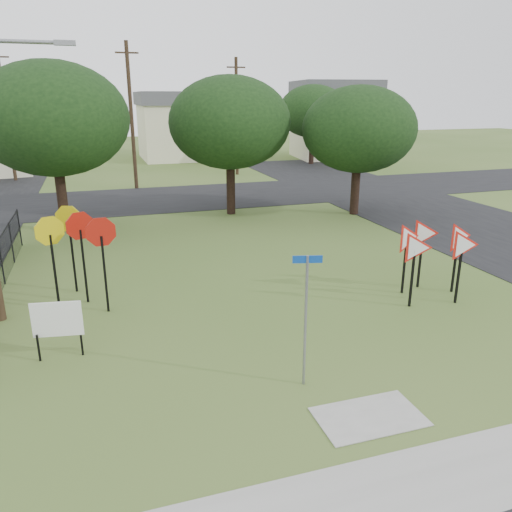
{
  "coord_description": "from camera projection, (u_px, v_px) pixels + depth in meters",
  "views": [
    {
      "loc": [
        -4.49,
        -9.38,
        5.77
      ],
      "look_at": [
        -0.51,
        3.0,
        1.6
      ],
      "focal_mm": 35.0,
      "sensor_mm": 36.0,
      "label": 1
    }
  ],
  "objects": [
    {
      "name": "sidewalk",
      "position": [
        428.0,
        484.0,
        7.77
      ],
      "size": [
        30.0,
        1.6,
        0.02
      ],
      "primitive_type": "cube",
      "color": "gray",
      "rests_on": "ground"
    },
    {
      "name": "far_pole_c",
      "position": [
        6.0,
        114.0,
        34.46
      ],
      "size": [
        1.4,
        0.24,
        9.0
      ],
      "color": "#39291A",
      "rests_on": "ground"
    },
    {
      "name": "ground",
      "position": [
        316.0,
        357.0,
        11.58
      ],
      "size": [
        140.0,
        140.0,
        0.0
      ],
      "primitive_type": "plane",
      "color": "#3E5921"
    },
    {
      "name": "tree_far_right",
      "position": [
        313.0,
        111.0,
        43.28
      ],
      "size": [
        6.0,
        6.0,
        6.8
      ],
      "color": "black",
      "rests_on": "ground"
    },
    {
      "name": "street_far",
      "position": [
        177.0,
        198.0,
        29.71
      ],
      "size": [
        60.0,
        8.0,
        0.02
      ],
      "primitive_type": "cube",
      "color": "black",
      "rests_on": "ground"
    },
    {
      "name": "house_right",
      "position": [
        333.0,
        119.0,
        48.34
      ],
      "size": [
        8.3,
        8.3,
        7.2
      ],
      "color": "beige",
      "rests_on": "ground"
    },
    {
      "name": "yield_sign_cluster",
      "position": [
        433.0,
        243.0,
        14.62
      ],
      "size": [
        2.88,
        1.65,
        2.26
      ],
      "color": "black",
      "rests_on": "ground"
    },
    {
      "name": "stop_sign_cluster",
      "position": [
        76.0,
        237.0,
        13.99
      ],
      "size": [
        2.13,
        2.09,
        2.73
      ],
      "color": "black",
      "rests_on": "ground"
    },
    {
      "name": "far_pole_b",
      "position": [
        237.0,
        116.0,
        37.38
      ],
      "size": [
        1.4,
        0.24,
        8.5
      ],
      "color": "#39291A",
      "rests_on": "ground"
    },
    {
      "name": "street_right",
      "position": [
        457.0,
        221.0,
        24.14
      ],
      "size": [
        8.0,
        50.0,
        0.02
      ],
      "primitive_type": "cube",
      "color": "black",
      "rests_on": "ground"
    },
    {
      "name": "tree_near_right",
      "position": [
        359.0,
        130.0,
        24.4
      ],
      "size": [
        5.6,
        5.6,
        6.33
      ],
      "color": "black",
      "rests_on": "ground"
    },
    {
      "name": "far_pole_a",
      "position": [
        131.0,
        116.0,
        31.35
      ],
      "size": [
        1.4,
        0.24,
        9.0
      ],
      "color": "#39291A",
      "rests_on": "ground"
    },
    {
      "name": "street_name_sign",
      "position": [
        306.0,
        313.0,
        9.99
      ],
      "size": [
        0.57,
        0.17,
        2.84
      ],
      "color": "gray",
      "rests_on": "ground"
    },
    {
      "name": "curb_pad",
      "position": [
        369.0,
        417.0,
        9.4
      ],
      "size": [
        2.0,
        1.2,
        0.02
      ],
      "primitive_type": "cube",
      "color": "gray",
      "rests_on": "ground"
    },
    {
      "name": "tree_near_mid",
      "position": [
        230.0,
        123.0,
        24.37
      ],
      "size": [
        6.0,
        6.0,
        6.8
      ],
      "color": "black",
      "rests_on": "ground"
    },
    {
      "name": "tree_near_left",
      "position": [
        53.0,
        119.0,
        21.04
      ],
      "size": [
        6.4,
        6.4,
        7.27
      ],
      "color": "black",
      "rests_on": "ground"
    },
    {
      "name": "house_mid",
      "position": [
        183.0,
        125.0,
        48.04
      ],
      "size": [
        8.4,
        8.4,
        6.2
      ],
      "color": "beige",
      "rests_on": "ground"
    },
    {
      "name": "info_board",
      "position": [
        57.0,
        321.0,
        11.27
      ],
      "size": [
        1.11,
        0.21,
        1.39
      ],
      "color": "black",
      "rests_on": "ground"
    }
  ]
}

